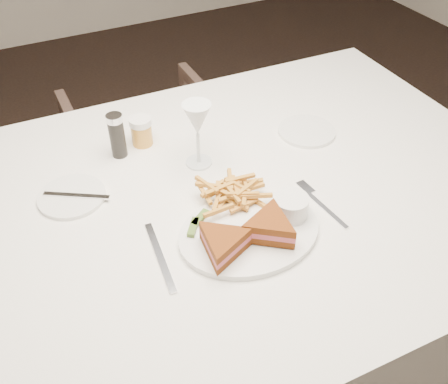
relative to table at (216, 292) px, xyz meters
name	(u,v)px	position (x,y,z in m)	size (l,w,h in m)	color
ground	(246,261)	(0.30, 0.35, -0.38)	(5.00, 5.00, 0.00)	black
table	(216,292)	(0.00, 0.00, 0.00)	(1.59, 1.06, 0.75)	white
chair_far	(151,154)	(0.09, 0.82, -0.07)	(0.58, 0.55, 0.60)	#49352D
table_setting	(225,194)	(0.00, -0.05, 0.41)	(0.82, 0.64, 0.18)	white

